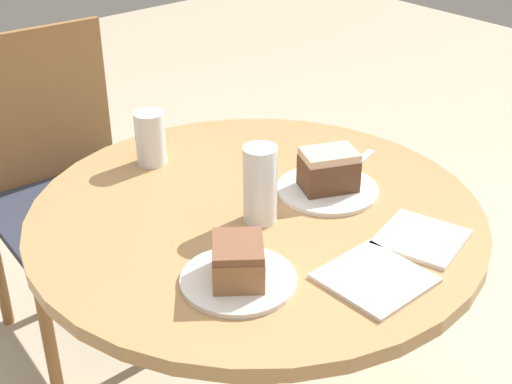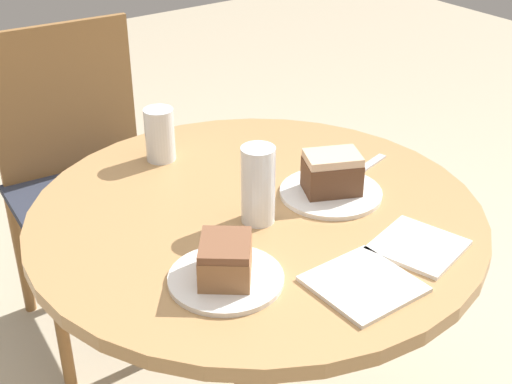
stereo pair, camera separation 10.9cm
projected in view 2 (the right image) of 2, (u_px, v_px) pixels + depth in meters
table at (256, 295)px, 1.56m from camera, size 0.93×0.93×0.78m
chair at (88, 180)px, 2.15m from camera, size 0.50×0.50×0.94m
plate_near at (331, 193)px, 1.50m from camera, size 0.22×0.22×0.01m
plate_far at (226, 279)px, 1.24m from camera, size 0.20×0.20×0.01m
cake_slice_near at (332, 173)px, 1.48m from camera, size 0.14×0.12×0.09m
cake_slice_far at (225, 259)px, 1.22m from camera, size 0.13×0.14×0.07m
glass_lemonade at (258, 189)px, 1.38m from camera, size 0.07×0.07×0.16m
glass_water at (160, 138)px, 1.63m from camera, size 0.07×0.07×0.12m
napkin_stack at (365, 283)px, 1.23m from camera, size 0.17×0.17×0.01m
fork at (360, 169)px, 1.60m from camera, size 0.19×0.07×0.00m
napkin_side at (418, 246)px, 1.33m from camera, size 0.18×0.18×0.01m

